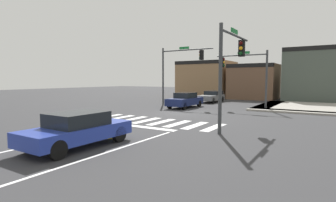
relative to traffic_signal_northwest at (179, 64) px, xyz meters
name	(u,v)px	position (x,y,z in m)	size (l,w,h in m)	color
ground_plane	(180,113)	(3.18, -5.38, -4.21)	(120.00, 120.00, 0.00)	#353538
crosswalk_near	(147,120)	(3.18, -9.88, -4.20)	(9.95, 2.80, 0.01)	silver
lane_markings	(68,145)	(4.33, -16.80, -4.20)	(6.80, 18.75, 0.01)	white
bike_detector_marking	(112,136)	(4.70, -14.64, -4.20)	(1.09, 1.09, 0.01)	yellow
curb_corner_northeast	(310,108)	(11.67, 4.04, -4.13)	(10.00, 10.60, 0.15)	#9E998E
storefront_row	(264,78)	(5.37, 13.89, -1.32)	(23.21, 6.95, 6.47)	#93704C
traffic_signal_northwest	(179,64)	(0.00, 0.00, 0.00)	(5.75, 0.32, 5.97)	#383A3D
traffic_signal_southeast	(231,59)	(8.79, -9.82, -0.42)	(0.32, 4.49, 5.43)	#383A3D
traffic_signal_northeast	(245,69)	(6.62, 0.48, -0.56)	(4.64, 0.32, 5.22)	#383A3D
car_navy	(185,100)	(1.58, -1.66, -3.48)	(1.74, 4.49, 1.44)	#141E4C
car_gray	(211,96)	(1.32, 5.34, -3.52)	(1.90, 4.15, 1.31)	slate
car_blue	(78,129)	(4.90, -16.78, -3.49)	(1.88, 4.43, 1.39)	#23389E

